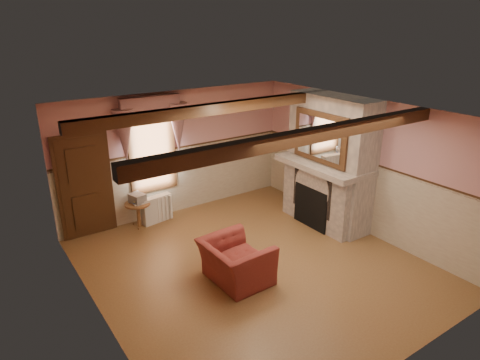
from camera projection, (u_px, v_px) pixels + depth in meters
floor at (254, 265)px, 7.83m from camera, size 5.50×6.00×0.01m
ceiling at (256, 114)px, 6.85m from camera, size 5.50×6.00×0.01m
wall_back at (177, 153)px, 9.66m from camera, size 5.50×0.02×2.80m
wall_front at (406, 276)px, 5.03m from camera, size 5.50×0.02×2.80m
wall_left at (95, 238)px, 5.89m from camera, size 0.02×6.00×2.80m
wall_right at (363, 166)px, 8.80m from camera, size 0.02×6.00×2.80m
wainscot at (255, 229)px, 7.57m from camera, size 5.50×6.00×1.50m
chair_rail at (255, 189)px, 7.31m from camera, size 5.50×6.00×0.08m
firebox at (313, 207)px, 9.20m from camera, size 0.20×0.95×0.90m
armchair at (236, 262)px, 7.26m from camera, size 1.01×1.15×0.73m
side_table at (139, 215)px, 9.22m from camera, size 0.66×0.66×0.55m
book_stack at (137, 198)px, 9.11m from camera, size 0.34×0.38×0.20m
radiator at (157, 209)px, 9.44m from camera, size 0.72×0.29×0.60m
bowl at (327, 161)px, 8.91m from camera, size 0.35×0.35×0.08m
mantel_clock at (301, 149)px, 9.52m from camera, size 0.14×0.24×0.20m
oil_lamp at (314, 152)px, 9.19m from camera, size 0.11×0.11×0.28m
candle_red at (349, 167)px, 8.45m from camera, size 0.06×0.06×0.16m
jar_yellow at (334, 162)px, 8.76m from camera, size 0.06×0.06×0.12m
fireplace at (330, 161)px, 9.09m from camera, size 0.85×2.00×2.80m
mantel at (324, 164)px, 9.01m from camera, size 1.05×2.05×0.12m
overmantel_mirror at (320, 138)px, 8.70m from camera, size 0.06×1.44×1.04m
door at (85, 187)px, 8.62m from camera, size 1.10×0.10×2.10m
window at (152, 147)px, 9.23m from camera, size 1.06×0.08×2.02m
window_drapes at (151, 120)px, 8.95m from camera, size 1.30×0.14×1.40m
ceiling_beam_front at (308, 136)px, 5.96m from camera, size 5.50×0.18×0.20m
ceiling_beam_back at (217, 108)px, 7.81m from camera, size 5.50×0.18×0.20m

